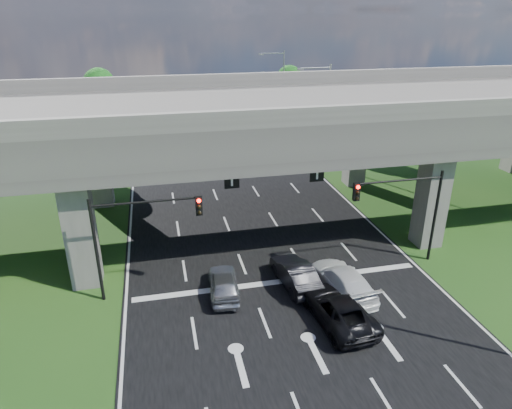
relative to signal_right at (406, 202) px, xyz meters
name	(u,v)px	position (x,y,z in m)	size (l,w,h in m)	color
ground	(298,318)	(-7.82, -3.94, -4.19)	(160.00, 160.00, 0.00)	#1F4917
road	(256,233)	(-7.82, 6.06, -4.17)	(18.00, 120.00, 0.03)	black
overpass	(249,118)	(-7.82, 8.06, 3.73)	(80.00, 15.00, 10.00)	#3B3836
signal_right	(406,202)	(0.00, 0.00, 0.00)	(5.76, 0.54, 6.00)	black
signal_left	(137,228)	(-15.65, 0.00, 0.00)	(5.76, 0.54, 6.00)	black
streetlight_far	(324,108)	(2.27, 20.06, 1.66)	(3.38, 0.25, 10.00)	gray
streetlight_beyond	(281,84)	(2.27, 36.06, 1.66)	(3.38, 0.25, 10.00)	gray
tree_left_near	(71,126)	(-21.78, 22.06, 0.63)	(4.50, 4.50, 7.80)	black
tree_left_mid	(53,116)	(-24.78, 30.06, -0.01)	(3.91, 3.90, 6.76)	black
tree_left_far	(98,94)	(-20.78, 38.06, 0.95)	(4.80, 4.80, 8.32)	black
tree_right_near	(336,112)	(5.22, 24.06, 0.31)	(4.20, 4.20, 7.28)	black
tree_right_mid	(334,101)	(8.22, 32.06, -0.01)	(3.91, 3.90, 6.76)	black
tree_right_far	(286,87)	(4.22, 40.06, 0.63)	(4.50, 4.50, 7.80)	black
car_silver	(224,283)	(-11.24, -0.94, -3.46)	(1.64, 4.08, 1.39)	#9D9FA4
car_dark	(295,274)	(-7.08, -0.94, -3.41)	(1.57, 4.50, 1.48)	black
car_white	(342,280)	(-4.71, -2.24, -3.39)	(2.15, 5.29, 1.54)	silver
car_trailing	(339,309)	(-5.92, -4.62, -3.43)	(2.42, 5.24, 1.46)	black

